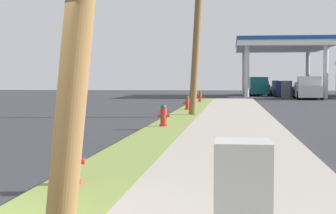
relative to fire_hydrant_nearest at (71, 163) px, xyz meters
The scene contains 10 objects.
fire_hydrant_nearest is the anchor object (origin of this frame).
fire_hydrant_second 10.15m from the fire_hydrant_nearest, 89.46° to the left, with size 0.42×0.38×0.74m.
fire_hydrant_third 20.24m from the fire_hydrant_nearest, 89.81° to the left, with size 0.42×0.37×0.74m.
fire_hydrant_fourth 30.49m from the fire_hydrant_nearest, 89.76° to the left, with size 0.42×0.38×0.74m.
utility_pole_midground 17.20m from the fire_hydrant_nearest, 87.07° to the left, with size 1.25×1.20×9.28m.
utility_cabinet 3.63m from the fire_hydrant_nearest, 46.47° to the right, with size 0.60×0.65×0.99m.
car_red_by_near_pump 54.53m from the fire_hydrant_nearest, 84.01° to the left, with size 1.99×4.52×1.57m.
car_navy_by_far_pump 47.81m from the fire_hydrant_nearest, 81.02° to the left, with size 2.08×4.56×1.57m.
truck_silver_at_forecourt 40.78m from the fire_hydrant_nearest, 77.32° to the left, with size 2.32×5.48×1.97m.
truck_teal_on_apron 50.42m from the fire_hydrant_nearest, 84.28° to the left, with size 2.60×5.57×1.97m.
Camera 1 is at (2.86, -4.89, 1.69)m, focal length 57.12 mm.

